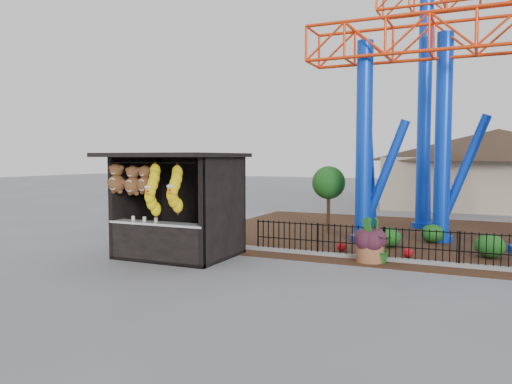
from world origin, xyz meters
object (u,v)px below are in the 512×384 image
at_px(roller_coaster, 481,60).
at_px(terracotta_planter, 370,253).
at_px(potted_plant, 381,249).
at_px(prize_booth, 172,206).

xyz_separation_m(roller_coaster, terracotta_planter, (-2.66, -5.53, -6.17)).
bearing_deg(potted_plant, prize_booth, -168.06).
bearing_deg(potted_plant, terracotta_planter, 174.47).
distance_m(prize_booth, potted_plant, 6.20).
bearing_deg(prize_booth, potted_plant, 17.47).
xyz_separation_m(roller_coaster, potted_plant, (-2.36, -5.53, -6.04)).
relative_size(prize_booth, terracotta_planter, 4.41).
distance_m(terracotta_planter, potted_plant, 0.33).
bearing_deg(terracotta_planter, roller_coaster, 64.29).
distance_m(prize_booth, terracotta_planter, 5.94).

